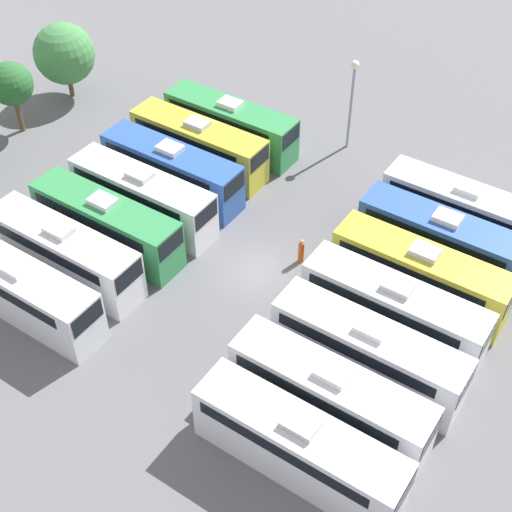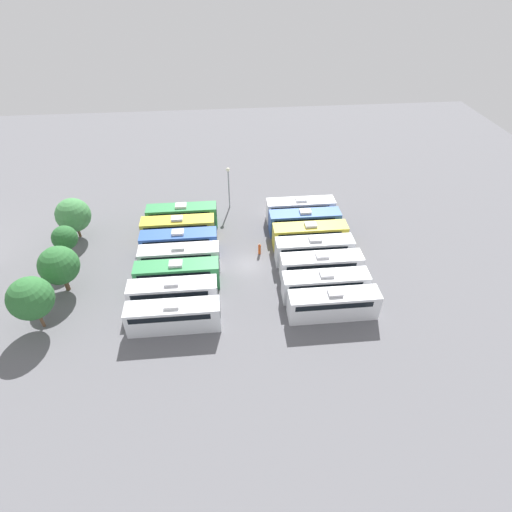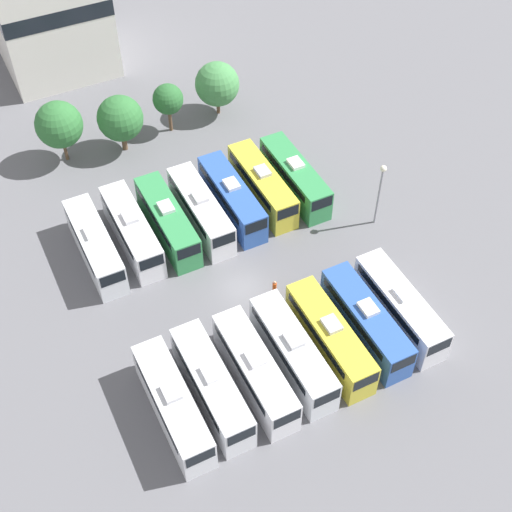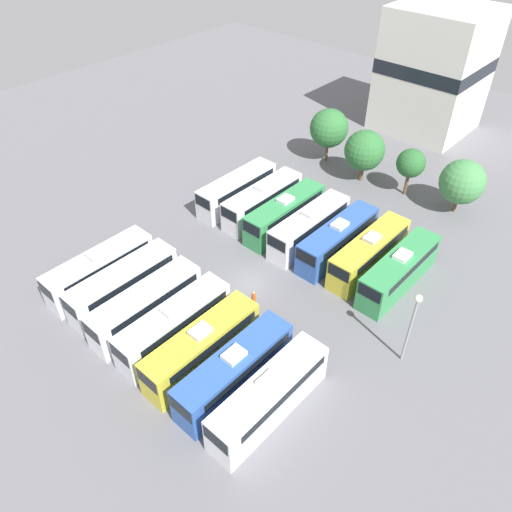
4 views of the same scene
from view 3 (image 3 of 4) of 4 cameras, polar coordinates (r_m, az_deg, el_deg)
The scene contains 22 objects.
ground_plane at distance 62.10m, azimuth -1.11°, elevation -2.61°, with size 123.35×123.35×0.00m, color slate.
bus_0 at distance 53.71m, azimuth -6.66°, elevation -11.69°, with size 2.51×10.29×3.74m.
bus_1 at distance 54.30m, azimuth -3.56°, elevation -10.27°, with size 2.51×10.29×3.74m.
bus_2 at distance 54.91m, azimuth -0.09°, elevation -9.11°, with size 2.51×10.29×3.74m.
bus_3 at distance 55.91m, azimuth 2.96°, elevation -7.65°, with size 2.51×10.29×3.74m.
bus_4 at distance 56.95m, azimuth 5.92°, elevation -6.45°, with size 2.51×10.29×3.74m.
bus_5 at distance 58.27m, azimuth 8.77°, elevation -5.13°, with size 2.51×10.29×3.74m.
bus_6 at distance 59.69m, azimuth 11.44°, elevation -3.93°, with size 2.51×10.29×3.74m.
bus_7 at distance 64.55m, azimuth -12.76°, elevation 0.87°, with size 2.51×10.29×3.74m.
bus_8 at distance 65.18m, azimuth -9.89°, elevation 2.06°, with size 2.51×10.29×3.74m.
bus_9 at distance 65.58m, azimuth -7.09°, elevation 2.85°, with size 2.51×10.29×3.74m.
bus_10 at distance 66.26m, azimuth -4.44°, elevation 3.71°, with size 2.51×10.29×3.74m.
bus_11 at distance 67.31m, azimuth -1.94°, elevation 4.71°, with size 2.51×10.29×3.74m.
bus_12 at distance 68.59m, azimuth 0.50°, elevation 5.74°, with size 2.51×10.29×3.74m.
bus_13 at distance 69.56m, azimuth 3.12°, elevation 6.38°, with size 2.51×10.29×3.74m.
worker_person at distance 61.05m, azimuth 1.49°, elevation -2.61°, with size 0.36×0.36×1.74m.
light_pole at distance 65.22m, azimuth 9.94°, elevation 5.67°, with size 0.60×0.60×6.95m.
tree_0 at distance 74.15m, azimuth -15.49°, elevation 10.09°, with size 4.74×4.74×6.78m.
tree_1 at distance 74.44m, azimuth -10.81°, elevation 10.76°, with size 4.70×4.70×6.28m.
tree_2 at distance 76.27m, azimuth -7.06°, elevation 12.33°, with size 3.23×3.23×5.60m.
tree_3 at distance 78.45m, azimuth -3.13°, elevation 13.57°, with size 4.79×4.79×6.13m.
depot_building at distance 87.37m, azimuth -16.42°, elevation 18.93°, with size 11.97×11.52×15.96m.
Camera 3 is at (-16.59, -35.80, 47.95)m, focal length 50.00 mm.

